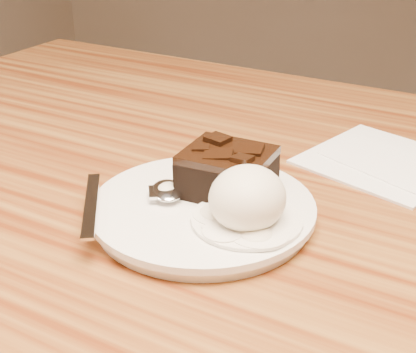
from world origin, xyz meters
The scene contains 9 objects.
plate centered at (0.00, -0.07, 0.76)m, with size 0.21×0.21×0.02m, color white.
brownie centered at (0.00, -0.04, 0.79)m, with size 0.08×0.07×0.04m, color black.
ice_cream_scoop centered at (0.05, -0.08, 0.79)m, with size 0.07×0.07×0.06m, color silver.
melt_puddle centered at (0.05, -0.08, 0.77)m, with size 0.10×0.10×0.00m, color white.
spoon centered at (-0.04, -0.07, 0.77)m, with size 0.03×0.17×0.01m, color silver, non-canonical shape.
napkin centered at (0.11, 0.14, 0.75)m, with size 0.15×0.15×0.01m, color white.
crumb_a centered at (0.02, -0.11, 0.77)m, with size 0.01×0.01×0.00m, color black.
crumb_b centered at (0.05, -0.06, 0.77)m, with size 0.01×0.01×0.00m, color black.
crumb_c centered at (0.01, -0.05, 0.77)m, with size 0.01×0.00×0.00m, color black.
Camera 1 is at (0.23, -0.48, 1.03)m, focal length 51.42 mm.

